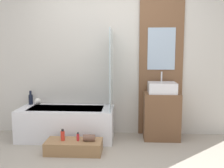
# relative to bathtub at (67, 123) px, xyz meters

# --- Properties ---
(wall_tiled_back) EXTENTS (4.20, 0.06, 2.60)m
(wall_tiled_back) POSITION_rel_bathtub_xyz_m (0.69, 0.37, 1.05)
(wall_tiled_back) COLOR beige
(wall_tiled_back) RESTS_ON ground_plane
(wall_wood_accent) EXTENTS (0.71, 0.04, 2.60)m
(wall_wood_accent) POSITION_rel_bathtub_xyz_m (1.50, 0.32, 1.06)
(wall_wood_accent) COLOR brown
(wall_wood_accent) RESTS_ON ground_plane
(bathtub) EXTENTS (1.48, 0.64, 0.50)m
(bathtub) POSITION_rel_bathtub_xyz_m (0.00, 0.00, 0.00)
(bathtub) COLOR white
(bathtub) RESTS_ON ground_plane
(glass_shower_screen) EXTENTS (0.01, 0.63, 1.22)m
(glass_shower_screen) POSITION_rel_bathtub_xyz_m (0.71, 0.00, 0.86)
(glass_shower_screen) COLOR silver
(glass_shower_screen) RESTS_ON bathtub
(wooden_step_bench) EXTENTS (0.76, 0.35, 0.17)m
(wooden_step_bench) POSITION_rel_bathtub_xyz_m (0.23, -0.57, -0.16)
(wooden_step_bench) COLOR #997047
(wooden_step_bench) RESTS_ON ground_plane
(vanity_cabinet) EXTENTS (0.55, 0.41, 0.73)m
(vanity_cabinet) POSITION_rel_bathtub_xyz_m (1.50, 0.10, 0.12)
(vanity_cabinet) COLOR brown
(vanity_cabinet) RESTS_ON ground_plane
(sink) EXTENTS (0.43, 0.35, 0.33)m
(sink) POSITION_rel_bathtub_xyz_m (1.50, 0.10, 0.57)
(sink) COLOR white
(sink) RESTS_ON vanity_cabinet
(vase_tall_dark) EXTENTS (0.07, 0.07, 0.23)m
(vase_tall_dark) POSITION_rel_bathtub_xyz_m (-0.65, 0.24, 0.34)
(vase_tall_dark) COLOR black
(vase_tall_dark) RESTS_ON bathtub
(vase_round_light) EXTENTS (0.11, 0.11, 0.11)m
(vase_round_light) POSITION_rel_bathtub_xyz_m (-0.53, 0.22, 0.30)
(vase_round_light) COLOR silver
(vase_round_light) RESTS_ON bathtub
(bottle_soap_primary) EXTENTS (0.06, 0.06, 0.16)m
(bottle_soap_primary) POSITION_rel_bathtub_xyz_m (0.08, -0.57, -0.01)
(bottle_soap_primary) COLOR red
(bottle_soap_primary) RESTS_ON wooden_step_bench
(bottle_soap_secondary) EXTENTS (0.04, 0.04, 0.12)m
(bottle_soap_secondary) POSITION_rel_bathtub_xyz_m (0.29, -0.57, -0.03)
(bottle_soap_secondary) COLOR red
(bottle_soap_secondary) RESTS_ON wooden_step_bench
(towel_roll) EXTENTS (0.16, 0.09, 0.09)m
(towel_roll) POSITION_rel_bathtub_xyz_m (0.44, -0.57, -0.03)
(towel_roll) COLOR brown
(towel_roll) RESTS_ON wooden_step_bench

